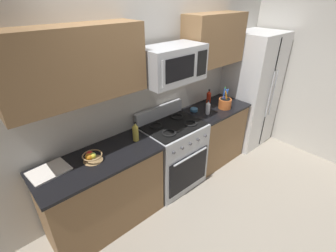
% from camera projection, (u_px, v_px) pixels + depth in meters
% --- Properties ---
extents(ground_plane, '(16.00, 16.00, 0.00)m').
position_uv_depth(ground_plane, '(209.00, 208.00, 3.08)').
color(ground_plane, gray).
extents(wall_back, '(8.00, 0.10, 2.60)m').
position_uv_depth(wall_back, '(154.00, 89.00, 3.12)').
color(wall_back, beige).
rests_on(wall_back, ground).
extents(counter_left, '(1.29, 0.59, 0.91)m').
position_uv_depth(counter_left, '(104.00, 193.00, 2.68)').
color(counter_left, olive).
rests_on(counter_left, ground).
extents(range_oven, '(0.76, 0.63, 1.09)m').
position_uv_depth(range_oven, '(173.00, 154.00, 3.28)').
color(range_oven, '#B2B5BA').
rests_on(range_oven, ground).
extents(counter_right, '(0.94, 0.59, 0.91)m').
position_uv_depth(counter_right, '(213.00, 134.00, 3.79)').
color(counter_right, olive).
rests_on(counter_right, ground).
extents(refrigerator, '(0.80, 0.70, 1.87)m').
position_uv_depth(refrigerator, '(251.00, 91.00, 4.07)').
color(refrigerator, silver).
rests_on(refrigerator, ground).
extents(wall_right, '(0.10, 8.00, 2.60)m').
position_uv_depth(wall_right, '(310.00, 72.00, 3.77)').
color(wall_right, beige).
rests_on(wall_right, ground).
extents(microwave, '(0.75, 0.44, 0.40)m').
position_uv_depth(microwave, '(172.00, 64.00, 2.71)').
color(microwave, '#B2B5BA').
extents(upper_cabinets_left, '(1.28, 0.34, 0.65)m').
position_uv_depth(upper_cabinets_left, '(75.00, 65.00, 2.11)').
color(upper_cabinets_left, olive).
extents(upper_cabinets_right, '(0.93, 0.34, 0.65)m').
position_uv_depth(upper_cabinets_right, '(214.00, 40.00, 3.23)').
color(upper_cabinets_right, olive).
extents(utensil_crock, '(0.18, 0.18, 0.31)m').
position_uv_depth(utensil_crock, '(225.00, 103.00, 3.51)').
color(utensil_crock, '#D1662D').
rests_on(utensil_crock, counter_right).
extents(fruit_basket, '(0.20, 0.20, 0.10)m').
position_uv_depth(fruit_basket, '(92.00, 157.00, 2.43)').
color(fruit_basket, '#9E7A4C').
rests_on(fruit_basket, counter_left).
extents(cutting_board, '(0.37, 0.29, 0.02)m').
position_uv_depth(cutting_board, '(49.00, 171.00, 2.29)').
color(cutting_board, silver).
rests_on(cutting_board, counter_left).
extents(bottle_hot_sauce, '(0.07, 0.07, 0.20)m').
position_uv_depth(bottle_hot_sauce, '(209.00, 97.00, 3.68)').
color(bottle_hot_sauce, red).
rests_on(bottle_hot_sauce, counter_right).
extents(bottle_vinegar, '(0.06, 0.06, 0.20)m').
position_uv_depth(bottle_vinegar, '(208.00, 108.00, 3.33)').
color(bottle_vinegar, silver).
rests_on(bottle_vinegar, counter_right).
extents(bottle_oil, '(0.07, 0.07, 0.23)m').
position_uv_depth(bottle_oil, '(136.00, 132.00, 2.73)').
color(bottle_oil, gold).
rests_on(bottle_oil, counter_left).
extents(prep_bowl, '(0.11, 0.11, 0.04)m').
position_uv_depth(prep_bowl, '(194.00, 110.00, 3.45)').
color(prep_bowl, teal).
rests_on(prep_bowl, counter_right).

